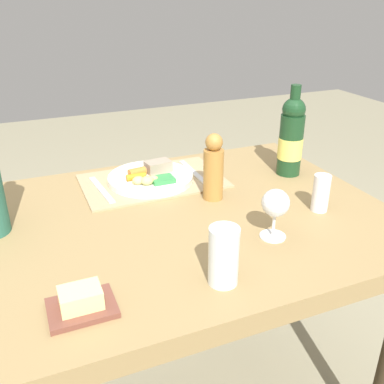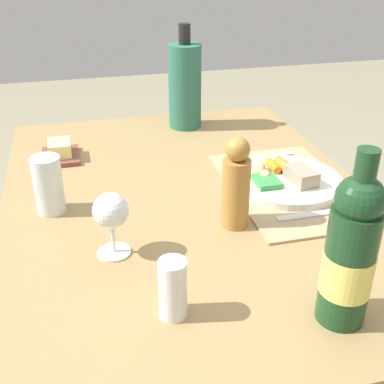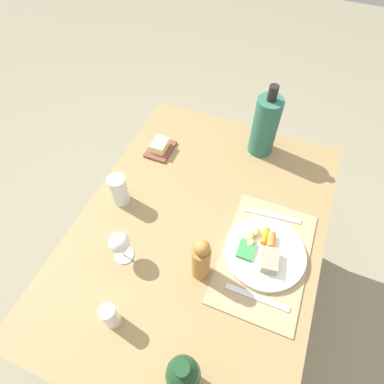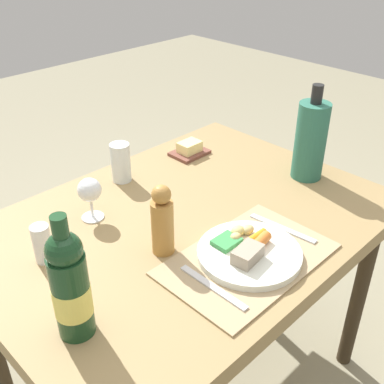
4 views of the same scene
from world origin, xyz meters
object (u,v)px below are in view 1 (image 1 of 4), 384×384
(knife, at_px, (101,189))
(butter_dish, at_px, (81,302))
(salt_shaker, at_px, (321,193))
(water_tumbler, at_px, (223,259))
(wine_bottle, at_px, (291,137))
(fork, at_px, (193,171))
(pepper_mill, at_px, (213,168))
(dining_table, at_px, (175,239))
(dinner_plate, at_px, (151,177))
(wine_glass, at_px, (275,205))

(knife, bearing_deg, butter_dish, 68.44)
(salt_shaker, distance_m, water_tumbler, 0.44)
(wine_bottle, bearing_deg, salt_shaker, 74.58)
(fork, bearing_deg, wine_bottle, 157.97)
(salt_shaker, bearing_deg, fork, -59.31)
(salt_shaker, relative_size, pepper_mill, 0.53)
(butter_dish, bearing_deg, dining_table, -136.02)
(dinner_plate, distance_m, water_tumbler, 0.56)
(wine_bottle, relative_size, butter_dish, 2.29)
(wine_bottle, height_order, butter_dish, wine_bottle)
(wine_glass, distance_m, butter_dish, 0.51)
(dinner_plate, height_order, water_tumbler, water_tumbler)
(fork, bearing_deg, salt_shaker, 120.52)
(fork, bearing_deg, dining_table, 57.84)
(wine_glass, bearing_deg, fork, -86.64)
(pepper_mill, relative_size, wine_bottle, 0.67)
(fork, relative_size, salt_shaker, 1.95)
(wine_glass, height_order, butter_dish, wine_glass)
(dining_table, relative_size, dinner_plate, 4.37)
(dinner_plate, relative_size, pepper_mill, 1.36)
(pepper_mill, height_order, wine_glass, pepper_mill)
(salt_shaker, bearing_deg, dining_table, -17.47)
(dining_table, distance_m, pepper_mill, 0.23)
(wine_bottle, relative_size, water_tumbler, 2.27)
(dinner_plate, distance_m, butter_dish, 0.62)
(dining_table, relative_size, fork, 5.76)
(knife, xyz_separation_m, wine_bottle, (-0.61, 0.09, 0.12))
(fork, distance_m, wine_glass, 0.46)
(knife, bearing_deg, dinner_plate, 177.17)
(water_tumbler, bearing_deg, butter_dish, -4.62)
(pepper_mill, height_order, water_tumbler, pepper_mill)
(butter_dish, bearing_deg, water_tumbler, 175.38)
(fork, bearing_deg, water_tumbler, 73.19)
(pepper_mill, bearing_deg, water_tumbler, 67.76)
(salt_shaker, height_order, pepper_mill, pepper_mill)
(dinner_plate, xyz_separation_m, water_tumbler, (0.02, 0.56, 0.04))
(fork, distance_m, knife, 0.32)
(salt_shaker, bearing_deg, wine_bottle, -105.42)
(knife, relative_size, wine_bottle, 0.69)
(wine_glass, bearing_deg, water_tumbler, 30.74)
(dining_table, bearing_deg, butter_dish, 43.98)
(fork, xyz_separation_m, wine_bottle, (-0.30, 0.12, 0.12))
(dinner_plate, bearing_deg, butter_dish, 59.73)
(butter_dish, bearing_deg, fork, -130.13)
(pepper_mill, distance_m, wine_glass, 0.27)
(salt_shaker, distance_m, wine_bottle, 0.28)
(dinner_plate, relative_size, knife, 1.32)
(dining_table, height_order, salt_shaker, salt_shaker)
(wine_glass, bearing_deg, pepper_mill, -80.61)
(fork, relative_size, knife, 1.00)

